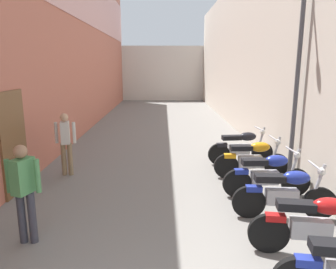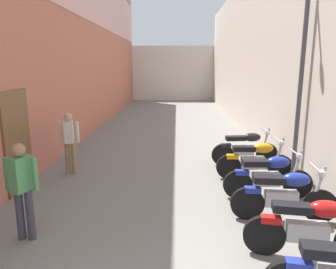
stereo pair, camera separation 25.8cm
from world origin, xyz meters
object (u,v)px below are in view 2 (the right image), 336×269
at_px(motorcycle_seventh, 245,147).
at_px(street_lamp, 297,73).
at_px(motorcycle_sixth, 255,159).
at_px(motorcycle_fourth, 285,194).
at_px(motorcycle_fifth, 269,175).
at_px(pedestrian_mid_alley, 22,185).
at_px(motorcycle_third, 312,227).
at_px(pedestrian_further_down, 69,139).

relative_size(motorcycle_seventh, street_lamp, 0.43).
relative_size(motorcycle_sixth, street_lamp, 0.43).
distance_m(motorcycle_fourth, motorcycle_fifth, 0.99).
xyz_separation_m(motorcycle_sixth, pedestrian_mid_alley, (-4.27, -2.86, 0.42)).
bearing_deg(pedestrian_mid_alley, motorcycle_sixth, 33.77).
xyz_separation_m(motorcycle_third, motorcycle_seventh, (0.00, 4.40, 0.00)).
distance_m(pedestrian_further_down, street_lamp, 5.55).
xyz_separation_m(motorcycle_fourth, street_lamp, (0.69, 1.79, 2.04)).
bearing_deg(motorcycle_sixth, motorcycle_third, -90.00).
height_order(pedestrian_mid_alley, pedestrian_further_down, same).
distance_m(motorcycle_seventh, street_lamp, 2.61).
bearing_deg(motorcycle_fourth, motorcycle_sixth, 90.00).
bearing_deg(motorcycle_sixth, pedestrian_further_down, 176.62).
relative_size(motorcycle_fifth, motorcycle_sixth, 1.00).
bearing_deg(motorcycle_third, motorcycle_fourth, 90.00).
xyz_separation_m(motorcycle_third, street_lamp, (0.69, 2.94, 2.04)).
xyz_separation_m(motorcycle_sixth, motorcycle_seventh, (-0.00, 1.13, 0.00)).
distance_m(motorcycle_fifth, pedestrian_mid_alley, 4.62).
relative_size(motorcycle_sixth, motorcycle_seventh, 1.00).
relative_size(motorcycle_fourth, motorcycle_fifth, 1.00).
height_order(motorcycle_seventh, pedestrian_mid_alley, pedestrian_mid_alley).
relative_size(motorcycle_fifth, motorcycle_seventh, 1.00).
distance_m(motorcycle_third, pedestrian_mid_alley, 4.31).
distance_m(motorcycle_fifth, pedestrian_further_down, 4.81).
bearing_deg(street_lamp, motorcycle_third, -103.29).
bearing_deg(pedestrian_further_down, motorcycle_fifth, -17.11).
relative_size(pedestrian_mid_alley, pedestrian_further_down, 1.00).
bearing_deg(pedestrian_further_down, motorcycle_third, -37.70).
relative_size(motorcycle_fifth, street_lamp, 0.43).
relative_size(motorcycle_fourth, pedestrian_further_down, 1.18).
height_order(motorcycle_fifth, pedestrian_further_down, pedestrian_further_down).
distance_m(motorcycle_seventh, pedestrian_mid_alley, 5.86).
distance_m(motorcycle_fourth, motorcycle_sixth, 2.13).
height_order(motorcycle_fourth, motorcycle_sixth, same).
relative_size(motorcycle_seventh, pedestrian_further_down, 1.18).
bearing_deg(motorcycle_third, pedestrian_further_down, 142.30).
xyz_separation_m(pedestrian_mid_alley, pedestrian_further_down, (-0.31, 3.13, 0.00)).
bearing_deg(motorcycle_third, motorcycle_seventh, 90.00).
height_order(motorcycle_fourth, motorcycle_fifth, same).
xyz_separation_m(motorcycle_fifth, street_lamp, (0.69, 0.81, 2.04)).
bearing_deg(motorcycle_fifth, street_lamp, 49.26).
distance_m(motorcycle_seventh, pedestrian_further_down, 4.68).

